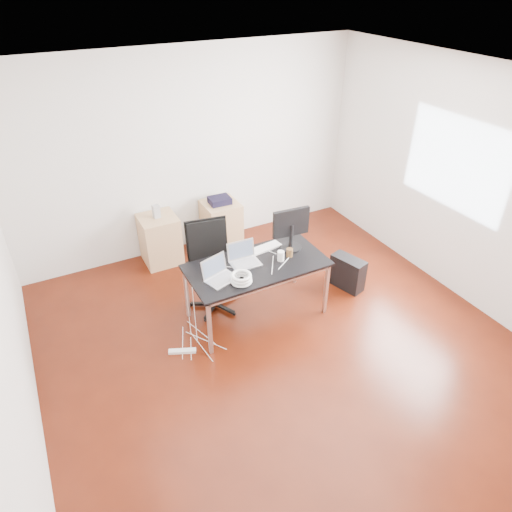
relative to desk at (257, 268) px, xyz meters
name	(u,v)px	position (x,y,z in m)	size (l,w,h in m)	color
room_shell	(285,235)	(0.02, -0.55, 0.73)	(5.00, 5.00, 5.00)	#3C1106
desk	(257,268)	(0.00, 0.00, 0.00)	(1.60, 0.80, 0.73)	black
office_chair	(211,262)	(-0.38, 0.46, -0.07)	(0.55, 0.57, 1.08)	black
filing_cabinet_left	(160,239)	(-0.65, 1.67, -0.33)	(0.50, 0.50, 0.70)	tan
filing_cabinet_right	(221,224)	(0.29, 1.67, -0.33)	(0.50, 0.50, 0.70)	tan
pc_tower	(347,273)	(1.30, -0.05, -0.46)	(0.20, 0.45, 0.44)	black
wastebasket	(201,243)	(-0.07, 1.64, -0.54)	(0.24, 0.24, 0.28)	black
power_strip	(182,351)	(-1.03, -0.20, -0.66)	(0.30, 0.06, 0.04)	white
laptop_left	(219,274)	(-0.49, -0.05, 0.11)	(0.39, 0.34, 0.23)	silver
laptop_right	(244,258)	(-0.11, 0.10, 0.11)	(0.34, 0.27, 0.23)	silver
monitor	(291,227)	(0.52, 0.14, 0.34)	(0.45, 0.26, 0.51)	black
keyboard	(264,248)	(0.23, 0.25, 0.06)	(0.44, 0.14, 0.02)	white
cup_white	(281,256)	(0.28, -0.06, 0.11)	(0.08, 0.08, 0.12)	white
cup_brown	(290,253)	(0.42, -0.03, 0.10)	(0.08, 0.08, 0.10)	brown
cable_coil	(241,278)	(-0.31, -0.23, 0.11)	(0.24, 0.24, 0.11)	white
power_adapter	(248,279)	(-0.23, -0.23, 0.07)	(0.07, 0.07, 0.03)	white
speaker	(156,211)	(-0.65, 1.67, 0.11)	(0.09, 0.08, 0.18)	#9E9E9E
navy_garment	(220,200)	(0.28, 1.67, 0.07)	(0.30, 0.24, 0.09)	black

